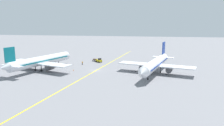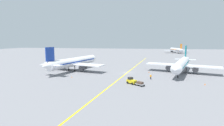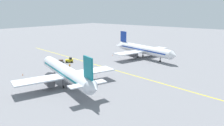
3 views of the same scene
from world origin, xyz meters
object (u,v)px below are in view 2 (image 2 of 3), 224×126
object	(u,v)px
baggage_cart_trailing	(140,83)
traffic_cone_mid_apron	(149,72)
airplane_distant_taxiing	(176,50)
traffic_cone_near_nose	(72,77)
traffic_cone_by_wingtip	(205,84)
baggage_tug_white	(131,81)
airplane_adjacent_stand	(182,64)
ground_crew_worker	(151,77)
airplane_at_gate	(74,62)

from	to	relation	value
baggage_cart_trailing	traffic_cone_mid_apron	distance (m)	21.63
airplane_distant_taxiing	traffic_cone_near_nose	distance (m)	143.06
traffic_cone_mid_apron	traffic_cone_by_wingtip	distance (m)	23.04
baggage_tug_white	baggage_cart_trailing	distance (m)	3.30
baggage_tug_white	traffic_cone_by_wingtip	world-z (taller)	baggage_tug_white
traffic_cone_by_wingtip	airplane_distant_taxiing	bearing A→B (deg)	83.31
airplane_adjacent_stand	ground_crew_worker	size ratio (longest dim) A/B	20.63
baggage_cart_trailing	airplane_distant_taxiing	bearing A→B (deg)	75.97
traffic_cone_mid_apron	traffic_cone_near_nose	bearing A→B (deg)	-152.47
ground_crew_worker	traffic_cone_near_nose	size ratio (longest dim) A/B	3.05
airplane_distant_taxiing	traffic_cone_mid_apron	xyz separation A→B (m)	(-31.18, -116.56, -3.06)
ground_crew_worker	traffic_cone_by_wingtip	size ratio (longest dim) A/B	3.05
ground_crew_worker	airplane_adjacent_stand	bearing A→B (deg)	47.05
airplane_at_gate	airplane_distant_taxiing	world-z (taller)	airplane_at_gate
airplane_at_gate	traffic_cone_by_wingtip	world-z (taller)	airplane_at_gate
baggage_cart_trailing	traffic_cone_near_nose	distance (m)	24.83
airplane_at_gate	traffic_cone_near_nose	size ratio (longest dim) A/B	63.74
airplane_at_gate	traffic_cone_mid_apron	world-z (taller)	airplane_at_gate
ground_crew_worker	traffic_cone_near_nose	xyz separation A→B (m)	(-27.16, -2.02, -0.63)
airplane_at_gate	airplane_adjacent_stand	distance (m)	44.44
baggage_cart_trailing	traffic_cone_near_nose	xyz separation A→B (m)	(-23.73, 7.29, -0.49)
ground_crew_worker	traffic_cone_near_nose	bearing A→B (deg)	-175.76
airplane_adjacent_stand	traffic_cone_near_nose	bearing A→B (deg)	-158.63
baggage_tug_white	traffic_cone_mid_apron	size ratio (longest dim) A/B	5.95
airplane_adjacent_stand	baggage_tug_white	world-z (taller)	airplane_adjacent_stand
traffic_cone_by_wingtip	airplane_at_gate	bearing A→B (deg)	160.91
airplane_adjacent_stand	ground_crew_worker	xyz separation A→B (m)	(-12.61, -13.54, -2.80)
airplane_adjacent_stand	airplane_distant_taxiing	world-z (taller)	airplane_adjacent_stand
airplane_adjacent_stand	traffic_cone_mid_apron	size ratio (longest dim) A/B	63.01
traffic_cone_by_wingtip	traffic_cone_mid_apron	bearing A→B (deg)	132.31
airplane_at_gate	traffic_cone_near_nose	bearing A→B (deg)	-70.93
traffic_cone_mid_apron	baggage_cart_trailing	bearing A→B (deg)	-98.76
airplane_at_gate	baggage_tug_white	size ratio (longest dim) A/B	10.72
traffic_cone_by_wingtip	ground_crew_worker	bearing A→B (deg)	162.10
airplane_distant_taxiing	traffic_cone_by_wingtip	xyz separation A→B (m)	(-15.68, -133.59, -3.06)
airplane_at_gate	airplane_adjacent_stand	bearing A→B (deg)	2.82
airplane_at_gate	ground_crew_worker	bearing A→B (deg)	-19.66
traffic_cone_near_nose	traffic_cone_by_wingtip	world-z (taller)	same
airplane_adjacent_stand	airplane_distant_taxiing	xyz separation A→B (m)	(18.44, 115.08, -0.37)
airplane_distant_taxiing	baggage_tug_white	xyz separation A→B (m)	(-37.03, -135.84, -2.44)
airplane_distant_taxiing	airplane_adjacent_stand	bearing A→B (deg)	-99.10
baggage_tug_white	traffic_cone_by_wingtip	size ratio (longest dim) A/B	5.95
airplane_adjacent_stand	traffic_cone_near_nose	xyz separation A→B (m)	(-39.77, -15.56, -3.43)
airplane_at_gate	airplane_adjacent_stand	world-z (taller)	same
airplane_adjacent_stand	ground_crew_worker	world-z (taller)	airplane_adjacent_stand
airplane_adjacent_stand	airplane_distant_taxiing	bearing A→B (deg)	80.90
airplane_adjacent_stand	airplane_at_gate	bearing A→B (deg)	-177.18
airplane_at_gate	traffic_cone_by_wingtip	xyz separation A→B (m)	(47.15, -16.32, -3.43)
airplane_adjacent_stand	baggage_tug_white	distance (m)	28.01
traffic_cone_near_nose	traffic_cone_mid_apron	world-z (taller)	same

